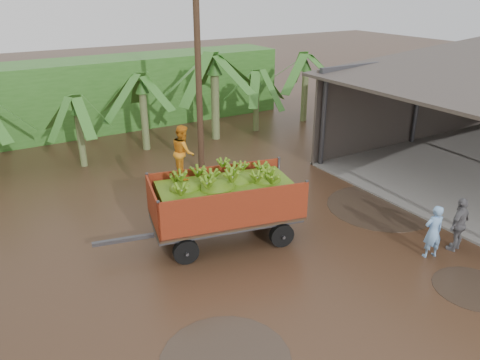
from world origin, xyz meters
name	(u,v)px	position (x,y,z in m)	size (l,w,h in m)	color
ground	(306,264)	(0.00, 0.00, 0.00)	(100.00, 100.00, 0.00)	black
hedge_north	(81,97)	(-2.00, 16.00, 1.80)	(22.00, 3.00, 3.60)	#2D661E
banana_trailer	(224,200)	(-1.23, 2.37, 1.32)	(6.10, 2.97, 3.55)	red
man_blue	(433,232)	(3.28, -1.47, 0.80)	(0.58, 0.38, 1.59)	#7AA9DF
man_grey	(459,224)	(4.23, -1.60, 0.82)	(0.96, 0.40, 1.64)	slate
utility_pole	(198,72)	(0.60, 7.57, 4.06)	(1.20, 0.24, 8.02)	#47301E
banana_plants	(45,167)	(-5.46, 6.19, 1.90)	(24.55, 21.09, 4.31)	#2D661E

